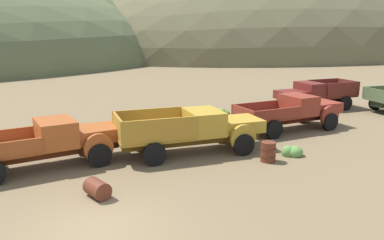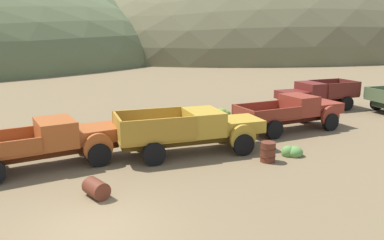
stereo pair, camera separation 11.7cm
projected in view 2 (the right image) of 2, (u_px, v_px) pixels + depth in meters
The scene contains 12 objects.
ground_plane at pixel (95, 230), 10.57m from camera, with size 300.00×300.00×0.00m, color brown.
hill_center at pixel (109, 54), 85.84m from camera, with size 71.45×60.74×27.50m, color #424C2D.
hill_distant at pixel (264, 51), 97.35m from camera, with size 105.01×79.85×41.48m, color brown.
truck_oxide_orange at pixel (54, 142), 15.45m from camera, with size 6.41×2.52×1.89m.
truck_mustard at pixel (200, 130), 17.20m from camera, with size 6.79×3.26×1.91m.
truck_rust_red at pixel (297, 112), 21.13m from camera, with size 6.29×2.59×1.89m.
truck_oxblood at pixel (312, 95), 26.24m from camera, with size 5.88×2.96×1.91m.
oil_drum_spare at pixel (268, 152), 16.00m from camera, with size 0.66×0.66×0.84m.
oil_drum_tipped at pixel (96, 188), 12.62m from camera, with size 0.79×0.99×0.60m.
bush_back_edge at pixel (292, 152), 16.78m from camera, with size 0.91×0.77×0.58m.
bush_between_trucks at pixel (223, 113), 24.53m from camera, with size 0.95×0.81×0.65m.
bush_front_left at pixel (264, 112), 24.73m from camera, with size 1.24×0.92×0.96m.
Camera 2 is at (-2.24, -9.70, 5.37)m, focal length 36.08 mm.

